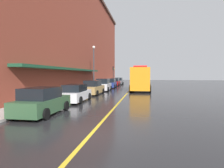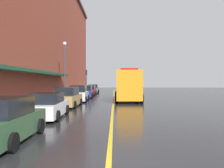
% 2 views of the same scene
% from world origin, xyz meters
% --- Properties ---
extents(ground_plane, '(112.00, 112.00, 0.00)m').
position_xyz_m(ground_plane, '(0.00, 25.00, 0.00)').
color(ground_plane, '#232326').
extents(sidewalk_left, '(2.40, 70.00, 0.15)m').
position_xyz_m(sidewalk_left, '(-6.20, 25.00, 0.07)').
color(sidewalk_left, '#ADA8A0').
rests_on(sidewalk_left, ground).
extents(lane_center_stripe, '(0.16, 70.00, 0.01)m').
position_xyz_m(lane_center_stripe, '(0.00, 25.00, 0.00)').
color(lane_center_stripe, gold).
rests_on(lane_center_stripe, ground).
extents(brick_building_left, '(9.84, 64.00, 19.26)m').
position_xyz_m(brick_building_left, '(-11.74, 24.00, 9.64)').
color(brick_building_left, brown).
rests_on(brick_building_left, ground).
extents(parked_car_0, '(2.05, 4.39, 1.66)m').
position_xyz_m(parked_car_0, '(-3.96, 3.34, 0.78)').
color(parked_car_0, '#2D5133').
rests_on(parked_car_0, ground).
extents(parked_car_1, '(2.07, 4.81, 1.56)m').
position_xyz_m(parked_car_1, '(-3.93, 9.04, 0.74)').
color(parked_car_1, silver).
rests_on(parked_car_1, ground).
extents(parked_car_2, '(2.06, 4.75, 1.74)m').
position_xyz_m(parked_car_2, '(-3.97, 15.36, 0.81)').
color(parked_car_2, '#A5844C').
rests_on(parked_car_2, ground).
extents(parked_car_3, '(2.21, 4.84, 1.83)m').
position_xyz_m(parked_car_3, '(-3.91, 21.03, 0.85)').
color(parked_car_3, silver).
rests_on(parked_car_3, ground).
extents(parked_car_4, '(2.23, 4.84, 1.70)m').
position_xyz_m(parked_car_4, '(-3.91, 27.31, 0.80)').
color(parked_car_4, navy).
rests_on(parked_car_4, ground).
extents(parked_car_5, '(2.00, 4.66, 1.68)m').
position_xyz_m(parked_car_5, '(-3.94, 33.52, 0.79)').
color(parked_car_5, maroon).
rests_on(parked_car_5, ground).
extents(parked_car_6, '(2.09, 4.46, 1.69)m').
position_xyz_m(parked_car_6, '(-3.91, 39.28, 0.79)').
color(parked_car_6, '#595B60').
rests_on(parked_car_6, ground).
extents(utility_truck, '(2.99, 8.43, 3.63)m').
position_xyz_m(utility_truck, '(1.68, 21.68, 1.73)').
color(utility_truck, orange).
rests_on(utility_truck, ground).
extents(parking_meter_1, '(0.14, 0.18, 1.33)m').
position_xyz_m(parking_meter_1, '(-5.35, 25.67, 1.06)').
color(parking_meter_1, '#4C4C51').
rests_on(parking_meter_1, sidewalk_left).
extents(street_lamp_left, '(0.44, 0.44, 6.94)m').
position_xyz_m(street_lamp_left, '(-5.95, 23.21, 4.40)').
color(street_lamp_left, '#33383D').
rests_on(street_lamp_left, sidewalk_left).
extents(traffic_light_near, '(0.38, 0.36, 4.30)m').
position_xyz_m(traffic_light_near, '(-5.29, 39.59, 3.16)').
color(traffic_light_near, '#232326').
rests_on(traffic_light_near, sidewalk_left).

